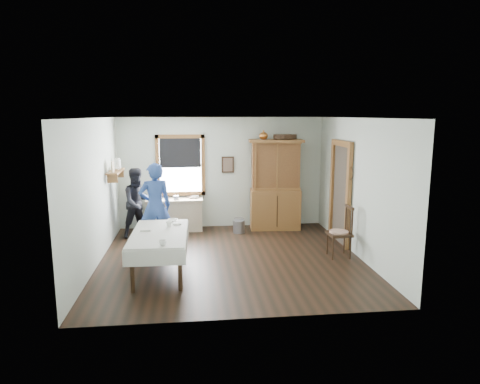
# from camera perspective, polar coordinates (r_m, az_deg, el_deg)

# --- Properties ---
(room) EXTENTS (5.01, 5.01, 2.70)m
(room) POSITION_cam_1_polar(r_m,az_deg,el_deg) (8.07, -1.24, 0.23)
(room) COLOR black
(room) RESTS_ON ground
(window) EXTENTS (1.18, 0.07, 1.48)m
(window) POSITION_cam_1_polar(r_m,az_deg,el_deg) (10.45, -7.95, 3.99)
(window) COLOR white
(window) RESTS_ON room
(doorway) EXTENTS (0.09, 1.14, 2.22)m
(doorway) POSITION_cam_1_polar(r_m,az_deg,el_deg) (9.46, 13.28, 0.29)
(doorway) COLOR #42392F
(doorway) RESTS_ON room
(wall_shelf) EXTENTS (0.24, 1.00, 0.44)m
(wall_shelf) POSITION_cam_1_polar(r_m,az_deg,el_deg) (9.67, -16.23, 2.83)
(wall_shelf) COLOR #905E2C
(wall_shelf) RESTS_ON room
(framed_picture) EXTENTS (0.30, 0.04, 0.40)m
(framed_picture) POSITION_cam_1_polar(r_m,az_deg,el_deg) (10.48, -1.63, 3.66)
(framed_picture) COLOR #301F10
(framed_picture) RESTS_ON room
(rug_beater) EXTENTS (0.01, 0.27, 0.27)m
(rug_beater) POSITION_cam_1_polar(r_m,az_deg,el_deg) (8.87, 14.57, 3.22)
(rug_beater) COLOR black
(rug_beater) RESTS_ON room
(work_counter) EXTENTS (1.35, 0.51, 0.77)m
(work_counter) POSITION_cam_1_polar(r_m,az_deg,el_deg) (10.42, -8.69, -3.00)
(work_counter) COLOR tan
(work_counter) RESTS_ON room
(china_hutch) EXTENTS (1.32, 0.70, 2.18)m
(china_hutch) POSITION_cam_1_polar(r_m,az_deg,el_deg) (10.37, 4.74, 0.98)
(china_hutch) COLOR #905E2C
(china_hutch) RESTS_ON room
(dining_table) EXTENTS (1.01, 1.87, 0.74)m
(dining_table) POSITION_cam_1_polar(r_m,az_deg,el_deg) (7.70, -10.63, -7.97)
(dining_table) COLOR silver
(dining_table) RESTS_ON room
(spindle_chair) EXTENTS (0.50, 0.50, 1.02)m
(spindle_chair) POSITION_cam_1_polar(r_m,az_deg,el_deg) (8.60, 13.11, -5.13)
(spindle_chair) COLOR #301F10
(spindle_chair) RESTS_ON room
(pail) EXTENTS (0.34, 0.34, 0.30)m
(pail) POSITION_cam_1_polar(r_m,az_deg,el_deg) (10.15, -0.14, -4.61)
(pail) COLOR gray
(pail) RESTS_ON room
(wicker_basket) EXTENTS (0.40, 0.33, 0.20)m
(wicker_basket) POSITION_cam_1_polar(r_m,az_deg,el_deg) (10.47, 3.13, -4.44)
(wicker_basket) COLOR #AE7F4F
(wicker_basket) RESTS_ON room
(woman_blue) EXTENTS (0.68, 0.52, 1.67)m
(woman_blue) POSITION_cam_1_polar(r_m,az_deg,el_deg) (8.99, -11.23, -2.28)
(woman_blue) COLOR navy
(woman_blue) RESTS_ON room
(figure_dark) EXTENTS (0.89, 0.83, 1.46)m
(figure_dark) POSITION_cam_1_polar(r_m,az_deg,el_deg) (9.98, -13.39, -1.72)
(figure_dark) COLOR black
(figure_dark) RESTS_ON room
(table_cup_a) EXTENTS (0.15, 0.15, 0.09)m
(table_cup_a) POSITION_cam_1_polar(r_m,az_deg,el_deg) (6.83, -10.26, -6.69)
(table_cup_a) COLOR white
(table_cup_a) RESTS_ON dining_table
(table_cup_b) EXTENTS (0.13, 0.13, 0.10)m
(table_cup_b) POSITION_cam_1_polar(r_m,az_deg,el_deg) (7.94, -9.48, -4.21)
(table_cup_b) COLOR white
(table_cup_b) RESTS_ON dining_table
(table_bowl) EXTENTS (0.20, 0.20, 0.05)m
(table_bowl) POSITION_cam_1_polar(r_m,az_deg,el_deg) (8.30, -8.97, -3.73)
(table_bowl) COLOR white
(table_bowl) RESTS_ON dining_table
(counter_book) EXTENTS (0.22, 0.25, 0.02)m
(counter_book) POSITION_cam_1_polar(r_m,az_deg,el_deg) (10.40, -6.92, -0.75)
(counter_book) COLOR brown
(counter_book) RESTS_ON work_counter
(counter_bowl) EXTENTS (0.24, 0.24, 0.06)m
(counter_bowl) POSITION_cam_1_polar(r_m,az_deg,el_deg) (10.37, -6.05, -0.65)
(counter_bowl) COLOR white
(counter_bowl) RESTS_ON work_counter
(shelf_bowl) EXTENTS (0.22, 0.22, 0.05)m
(shelf_bowl) POSITION_cam_1_polar(r_m,az_deg,el_deg) (9.68, -16.22, 2.98)
(shelf_bowl) COLOR white
(shelf_bowl) RESTS_ON wall_shelf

